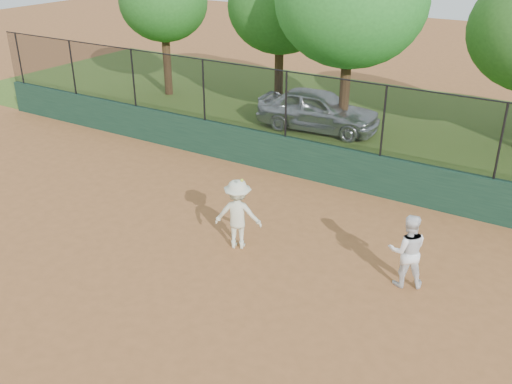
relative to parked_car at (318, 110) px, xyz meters
The scene contains 10 objects.
ground 10.36m from the parked_car, 82.08° to the right, with size 80.00×80.00×0.00m, color #A16134.
back_wall 4.47m from the parked_car, 71.40° to the right, with size 26.00×0.20×1.20m, color #1B3B29.
grass_strip 2.40m from the parked_car, 51.18° to the left, with size 36.00×12.00×0.01m, color #395A1C.
parked_car is the anchor object (origin of this frame).
player_second 10.13m from the parked_car, 53.55° to the right, with size 0.81×0.63×1.66m, color white.
player_main 8.94m from the parked_car, 76.23° to the right, with size 1.28×1.01×1.93m.
fence_assembly 4.69m from the parked_car, 71.75° to the right, with size 26.00×0.06×2.00m.
tree_0 8.58m from the parked_car, behind, with size 3.90×3.54×5.70m.
tree_1 4.50m from the parked_car, 148.15° to the left, with size 4.20×3.82×5.89m.
tree_2 4.03m from the parked_car, ahead, with size 5.22×4.75×6.96m.
Camera 1 is at (7.26, -8.32, 7.06)m, focal length 40.00 mm.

